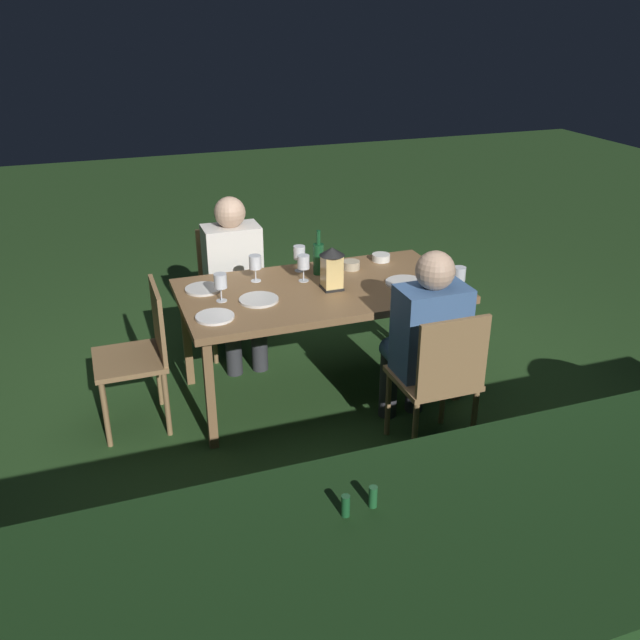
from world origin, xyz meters
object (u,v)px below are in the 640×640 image
object	(u,v)px
person_in_cream	(235,273)
plate_d	(203,289)
chair_head_far	(141,350)
wine_glass_b	(220,282)
bowl_olives	(351,265)
ice_bucket	(357,555)
wine_glass_a	(303,263)
side_table	(355,632)
person_in_blue	(424,336)
plate_a	(406,283)
dining_table	(320,296)
wine_glass_c	(459,275)
chair_side_left_b	(230,284)
chair_side_right_a	(440,376)
wine_glass_e	(299,254)
lantern_centerpiece	(332,266)
plate_c	(215,317)
bowl_bread	(381,257)
green_bottle_on_table	(318,258)
wine_glass_d	(255,263)
plate_b	(259,300)

from	to	relation	value
person_in_cream	plate_d	bearing A→B (deg)	56.39
chair_head_far	wine_glass_b	bearing A→B (deg)	179.85
bowl_olives	ice_bucket	xyz separation A→B (m)	(0.96, 2.44, 0.04)
wine_glass_a	side_table	size ratio (longest dim) A/B	0.24
person_in_blue	wine_glass_a	distance (m)	0.93
plate_a	side_table	bearing A→B (deg)	60.39
dining_table	wine_glass_c	bearing A→B (deg)	153.91
wine_glass_c	chair_side_left_b	bearing A→B (deg)	-46.99
chair_side_right_a	wine_glass_b	distance (m)	1.35
side_table	ice_bucket	xyz separation A→B (m)	(0.00, 0.00, 0.33)
chair_head_far	plate_a	distance (m)	1.64
chair_side_left_b	ice_bucket	bearing A→B (deg)	84.75
chair_side_right_a	ice_bucket	size ratio (longest dim) A/B	2.53
wine_glass_b	wine_glass_e	world-z (taller)	same
person_in_cream	side_table	size ratio (longest dim) A/B	1.67
lantern_centerpiece	wine_glass_e	world-z (taller)	lantern_centerpiece
chair_head_far	plate_c	distance (m)	0.52
wine_glass_e	bowl_bread	world-z (taller)	wine_glass_e
green_bottle_on_table	wine_glass_a	world-z (taller)	green_bottle_on_table
wine_glass_a	ice_bucket	size ratio (longest dim) A/B	0.49
dining_table	bowl_bread	distance (m)	0.64
chair_side_left_b	wine_glass_d	world-z (taller)	wine_glass_d
dining_table	wine_glass_d	xyz separation A→B (m)	(0.34, -0.24, 0.17)
chair_side_right_a	lantern_centerpiece	bearing A→B (deg)	-68.26
chair_side_right_a	bowl_olives	world-z (taller)	chair_side_right_a
person_in_cream	wine_glass_c	size ratio (longest dim) A/B	6.80
bowl_olives	bowl_bread	xyz separation A→B (m)	(-0.25, -0.08, -0.00)
dining_table	green_bottle_on_table	xyz separation A→B (m)	(-0.07, -0.23, 0.16)
bowl_olives	bowl_bread	distance (m)	0.26
wine_glass_d	dining_table	bearing A→B (deg)	145.05
plate_b	ice_bucket	bearing A→B (deg)	83.10
wine_glass_c	bowl_olives	bearing A→B (deg)	-53.68
green_bottle_on_table	wine_glass_c	distance (m)	0.90
wine_glass_c	ice_bucket	xyz separation A→B (m)	(1.41, 1.84, -0.05)
wine_glass_d	bowl_bread	size ratio (longest dim) A/B	1.39
plate_a	plate_d	bearing A→B (deg)	-15.06
chair_side_left_b	bowl_bread	distance (m)	1.10
chair_side_right_a	side_table	size ratio (longest dim) A/B	1.26
wine_glass_b	plate_d	size ratio (longest dim) A/B	0.77
wine_glass_c	side_table	world-z (taller)	wine_glass_c
plate_d	side_table	size ratio (longest dim) A/B	0.32
dining_table	wine_glass_b	size ratio (longest dim) A/B	10.08
wine_glass_d	plate_d	bearing A→B (deg)	6.16
chair_side_right_a	lantern_centerpiece	size ratio (longest dim) A/B	3.28
chair_side_right_a	person_in_blue	size ratio (longest dim) A/B	0.76
plate_a	wine_glass_c	bearing A→B (deg)	132.64
chair_side_right_a	wine_glass_d	world-z (taller)	wine_glass_d
dining_table	chair_side_left_b	xyz separation A→B (m)	(0.38, -0.84, -0.19)
chair_head_far	ice_bucket	distance (m)	2.27
lantern_centerpiece	wine_glass_b	world-z (taller)	lantern_centerpiece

